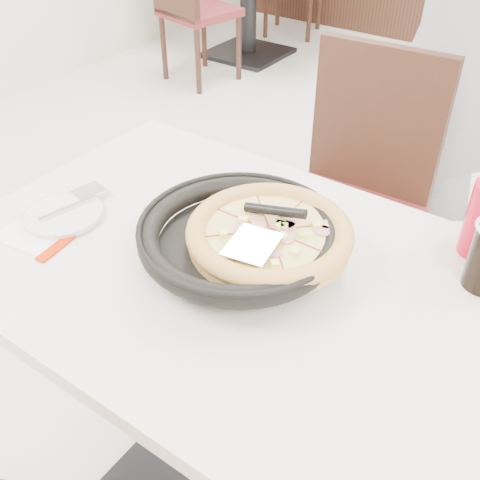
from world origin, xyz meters
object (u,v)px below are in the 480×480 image
Objects in this scene: diner_person at (449,55)px; bg_chair_left_near at (199,8)px; chair_far at (344,213)px; pizza at (269,239)px; pizza_pan at (240,243)px; main_table at (238,382)px; bg_table_left at (248,3)px; side_plate at (63,214)px.

diner_person reaches higher than bg_chair_left_near.
pizza is (0.11, -0.63, 0.34)m from chair_far.
pizza_pan is at bearing -154.00° from pizza.
diner_person is (0.00, 1.23, 0.46)m from main_table.
bg_chair_left_near is (-1.84, 1.57, 0.00)m from chair_far.
bg_table_left is (-1.92, 2.82, -0.42)m from pizza_pan.
bg_chair_left_near reaches higher than pizza.
bg_chair_left_near is at bearing 130.34° from main_table.
pizza_pan is 0.20× the size of diner_person.
main_table is 0.72× the size of diner_person.
pizza is at bearing 97.53° from chair_far.
bg_chair_left_near is (-1.90, 2.24, 0.10)m from main_table.
main_table is 0.68m from chair_far.
pizza is at bearing -37.35° from bg_chair_left_near.
diner_person is 1.38× the size of bg_table_left.
chair_far is at bearing 65.24° from side_plate.
chair_far is 2.85m from bg_table_left.
pizza is at bearing 113.98° from diner_person.
chair_far is 0.73m from pizza_pan.
bg_table_left is at bearing 124.19° from main_table.
main_table is 6.72× the size of side_plate.
pizza_pan is 0.06m from pizza.
side_plate is (-0.42, -0.10, 0.38)m from main_table.
bg_chair_left_near is (-1.90, 2.23, -0.32)m from pizza_pan.
diner_person is at bearing -39.78° from bg_table_left.
chair_far is at bearing 95.36° from pizza_pan.
pizza reaches higher than pizza_pan.
main_table is 3.42m from bg_table_left.
side_plate is at bearing 62.47° from chair_far.
diner_person is (0.42, 1.32, 0.07)m from side_plate.
diner_person reaches higher than pizza.
main_table is at bearing -141.76° from pizza.
bg_chair_left_near is at bearing 130.47° from pizza_pan.
chair_far is at bearing -29.47° from bg_chair_left_near.
chair_far is 5.32× the size of side_plate.
pizza is 0.34× the size of bg_chair_left_near.
pizza_pan is 0.43m from side_plate.
pizza_pan is 3.43m from bg_table_left.
bg_table_left is at bearing 124.29° from pizza_pan.
diner_person reaches higher than main_table.
bg_table_left is (-1.92, 2.83, 0.00)m from main_table.
bg_chair_left_near is (0.02, -0.59, 0.10)m from bg_table_left.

